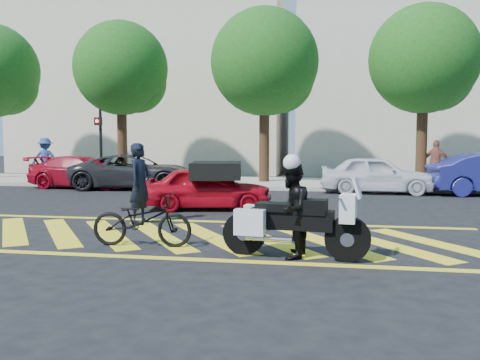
% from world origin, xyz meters
% --- Properties ---
extents(ground, '(90.00, 90.00, 0.00)m').
position_xyz_m(ground, '(0.00, 0.00, 0.00)').
color(ground, black).
rests_on(ground, ground).
extents(sidewalk, '(60.00, 5.00, 0.15)m').
position_xyz_m(sidewalk, '(0.00, 12.00, 0.07)').
color(sidewalk, '#9E998E').
rests_on(sidewalk, ground).
extents(crosswalk, '(12.33, 4.00, 0.01)m').
position_xyz_m(crosswalk, '(-0.04, 0.00, 0.00)').
color(crosswalk, yellow).
rests_on(crosswalk, ground).
extents(building_left, '(16.00, 8.00, 10.00)m').
position_xyz_m(building_left, '(-8.00, 21.00, 5.00)').
color(building_left, beige).
rests_on(building_left, ground).
extents(building_right, '(16.00, 8.00, 11.00)m').
position_xyz_m(building_right, '(9.00, 21.00, 5.50)').
color(building_right, beige).
rests_on(building_right, ground).
extents(tree_left, '(4.20, 4.20, 7.26)m').
position_xyz_m(tree_left, '(-6.37, 12.06, 4.99)').
color(tree_left, black).
rests_on(tree_left, ground).
extents(tree_center, '(4.60, 4.60, 7.56)m').
position_xyz_m(tree_center, '(0.13, 12.06, 5.10)').
color(tree_center, black).
rests_on(tree_center, ground).
extents(tree_right, '(4.40, 4.40, 7.41)m').
position_xyz_m(tree_right, '(6.63, 12.06, 5.05)').
color(tree_right, black).
rests_on(tree_right, ground).
extents(signal_pole, '(0.28, 0.43, 3.20)m').
position_xyz_m(signal_pole, '(-6.50, 9.74, 1.92)').
color(signal_pole, black).
rests_on(signal_pole, ground).
extents(officer_bike, '(0.57, 0.76, 1.88)m').
position_xyz_m(officer_bike, '(-1.55, 1.39, 0.94)').
color(officer_bike, black).
rests_on(officer_bike, ground).
extents(bicycle, '(1.89, 0.73, 0.98)m').
position_xyz_m(bicycle, '(-0.57, -1.06, 0.49)').
color(bicycle, black).
rests_on(bicycle, ground).
extents(police_motorcycle, '(2.47, 0.86, 1.09)m').
position_xyz_m(police_motorcycle, '(2.21, -1.49, 0.59)').
color(police_motorcycle, black).
rests_on(police_motorcycle, ground).
extents(officer_moto, '(0.69, 0.84, 1.59)m').
position_xyz_m(officer_moto, '(2.20, -1.49, 0.80)').
color(officer_moto, black).
rests_on(officer_moto, ground).
extents(red_convertible, '(3.78, 2.03, 1.22)m').
position_xyz_m(red_convertible, '(-0.57, 3.98, 0.61)').
color(red_convertible, '#B00817').
rests_on(red_convertible, ground).
extents(parked_left, '(4.57, 2.07, 1.30)m').
position_xyz_m(parked_left, '(-6.99, 9.20, 0.65)').
color(parked_left, '#A70A1D').
rests_on(parked_left, ground).
extents(parked_mid_left, '(5.19, 2.89, 1.37)m').
position_xyz_m(parked_mid_left, '(-4.81, 9.20, 0.69)').
color(parked_mid_left, black).
rests_on(parked_mid_left, ground).
extents(parked_mid_right, '(4.08, 1.72, 1.38)m').
position_xyz_m(parked_mid_right, '(4.50, 9.20, 0.69)').
color(parked_mid_right, silver).
rests_on(parked_mid_right, ground).
extents(pedestrian_left, '(1.39, 1.10, 1.89)m').
position_xyz_m(pedestrian_left, '(-9.92, 11.32, 1.09)').
color(pedestrian_left, navy).
rests_on(pedestrian_left, sidewalk).
extents(pedestrian_right, '(1.13, 0.81, 1.79)m').
position_xyz_m(pedestrian_right, '(7.08, 11.91, 1.04)').
color(pedestrian_right, '#904F41').
rests_on(pedestrian_right, sidewalk).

